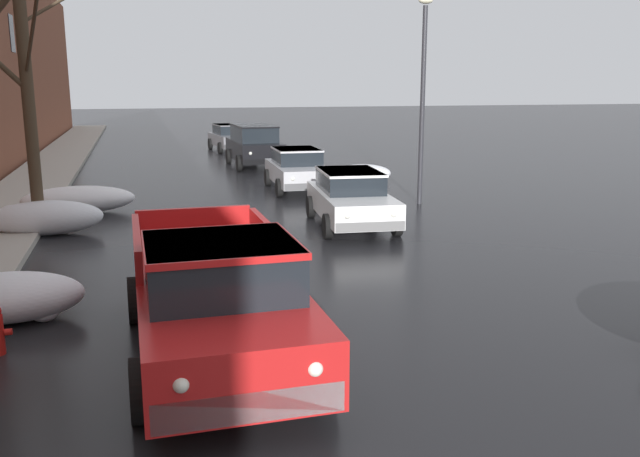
# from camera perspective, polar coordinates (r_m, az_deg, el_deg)

# --- Properties ---
(left_sidewalk_slab) EXTENTS (2.46, 80.00, 0.15)m
(left_sidewalk_slab) POSITION_cam_1_polar(r_m,az_deg,el_deg) (19.90, -25.39, 0.90)
(left_sidewalk_slab) COLOR #A8A399
(left_sidewalk_slab) RESTS_ON ground
(snow_bank_near_corner_left) EXTENTS (3.09, 1.21, 0.77)m
(snow_bank_near_corner_left) POSITION_cam_1_polar(r_m,az_deg,el_deg) (20.09, -19.81, 2.34)
(snow_bank_near_corner_left) COLOR white
(snow_bank_near_corner_left) RESTS_ON ground
(snow_bank_mid_block_left) EXTENTS (2.29, 1.22, 0.76)m
(snow_bank_mid_block_left) POSITION_cam_1_polar(r_m,az_deg,el_deg) (11.38, -25.05, -5.41)
(snow_bank_mid_block_left) COLOR white
(snow_bank_mid_block_left) RESTS_ON ground
(snow_bank_near_corner_right) EXTENTS (2.31, 1.32, 0.70)m
(snow_bank_near_corner_right) POSITION_cam_1_polar(r_m,az_deg,el_deg) (24.55, 3.53, 4.64)
(snow_bank_near_corner_right) COLOR white
(snow_bank_near_corner_right) RESTS_ON ground
(snow_bank_along_right_kerb) EXTENTS (2.63, 1.04, 0.84)m
(snow_bank_along_right_kerb) POSITION_cam_1_polar(r_m,az_deg,el_deg) (17.46, -22.73, 0.81)
(snow_bank_along_right_kerb) COLOR white
(snow_bank_along_right_kerb) RESTS_ON ground
(bare_tree_mid_block) EXTENTS (3.68, 3.69, 7.46)m
(bare_tree_mid_block) POSITION_cam_1_polar(r_m,az_deg,el_deg) (17.35, -23.91, 12.22)
(bare_tree_mid_block) COLOR #423323
(bare_tree_mid_block) RESTS_ON ground
(pickup_truck_red_approaching_near_lane) EXTENTS (2.30, 5.41, 1.76)m
(pickup_truck_red_approaching_near_lane) POSITION_cam_1_polar(r_m,az_deg,el_deg) (8.89, -8.88, -5.66)
(pickup_truck_red_approaching_near_lane) COLOR red
(pickup_truck_red_approaching_near_lane) RESTS_ON ground
(sedan_white_parked_kerbside_close) EXTENTS (2.17, 4.29, 1.42)m
(sedan_white_parked_kerbside_close) POSITION_cam_1_polar(r_m,az_deg,el_deg) (17.11, 2.64, 2.70)
(sedan_white_parked_kerbside_close) COLOR silver
(sedan_white_parked_kerbside_close) RESTS_ON ground
(sedan_silver_parked_kerbside_mid) EXTENTS (2.01, 4.06, 1.42)m
(sedan_silver_parked_kerbside_mid) POSITION_cam_1_polar(r_m,az_deg,el_deg) (22.93, -1.94, 5.16)
(sedan_silver_parked_kerbside_mid) COLOR #B7B7BC
(sedan_silver_parked_kerbside_mid) RESTS_ON ground
(suv_black_parked_far_down_block) EXTENTS (2.11, 4.58, 1.82)m
(suv_black_parked_far_down_block) POSITION_cam_1_polar(r_m,az_deg,el_deg) (29.60, -5.64, 7.18)
(suv_black_parked_far_down_block) COLOR black
(suv_black_parked_far_down_block) RESTS_ON ground
(sedan_grey_queued_behind_truck) EXTENTS (2.25, 4.28, 1.42)m
(sedan_grey_queued_behind_truck) POSITION_cam_1_polar(r_m,az_deg,el_deg) (36.82, -7.61, 7.76)
(sedan_grey_queued_behind_truck) COLOR slate
(sedan_grey_queued_behind_truck) RESTS_ON ground
(street_lamp_post) EXTENTS (0.44, 0.24, 6.02)m
(street_lamp_post) POSITION_cam_1_polar(r_m,az_deg,el_deg) (20.32, 8.76, 11.50)
(street_lamp_post) COLOR #28282D
(street_lamp_post) RESTS_ON ground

